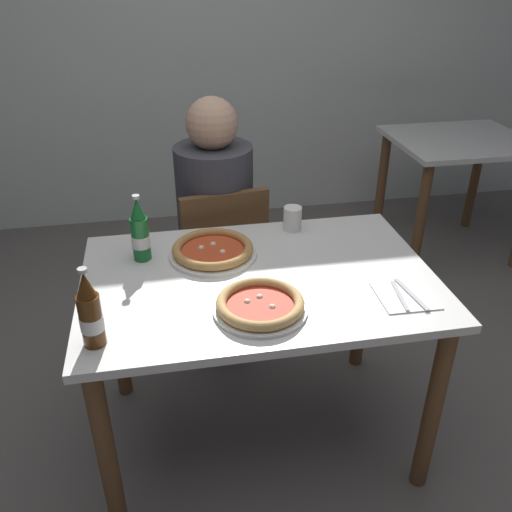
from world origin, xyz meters
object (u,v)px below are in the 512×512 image
beer_bottle_center (140,233)px  dining_table_background (457,163)px  beer_bottle_left (90,313)px  chair_behind_table (220,259)px  pizza_margherita_near (213,250)px  dining_table_main (259,303)px  paper_cup (293,218)px  napkin_with_cutlery (406,296)px  diner_seated (216,234)px  pizza_marinara_far (260,305)px

beer_bottle_center → dining_table_background: bearing=30.9°
beer_bottle_left → chair_behind_table: bearing=62.5°
pizza_margherita_near → beer_bottle_center: bearing=174.9°
dining_table_main → pizza_margherita_near: size_ratio=3.74×
beer_bottle_center → beer_bottle_left: bearing=-105.9°
pizza_margherita_near → paper_cup: 0.37m
paper_cup → pizza_margherita_near: bearing=-155.5°
pizza_margherita_near → napkin_with_cutlery: bearing=-33.6°
chair_behind_table → napkin_with_cutlery: chair_behind_table is taller
chair_behind_table → dining_table_background: (1.55, 0.71, 0.11)m
napkin_with_cutlery → paper_cup: (-0.24, 0.54, 0.04)m
dining_table_background → pizza_margherita_near: 1.99m
beer_bottle_center → napkin_with_cutlery: size_ratio=1.30×
paper_cup → dining_table_background: bearing=37.7°
pizza_margherita_near → beer_bottle_left: beer_bottle_left is taller
chair_behind_table → napkin_with_cutlery: size_ratio=4.47×
diner_seated → beer_bottle_left: bearing=-115.8°
dining_table_background → beer_bottle_center: beer_bottle_center is taller
dining_table_main → pizza_marinara_far: 0.25m
dining_table_background → pizza_margherita_near: size_ratio=2.49×
pizza_marinara_far → napkin_with_cutlery: 0.48m
dining_table_main → chair_behind_table: chair_behind_table is taller
diner_seated → dining_table_background: diner_seated is taller
chair_behind_table → beer_bottle_center: bearing=44.1°
dining_table_background → pizza_marinara_far: bearing=-135.0°
pizza_marinara_far → dining_table_main: bearing=80.5°
chair_behind_table → paper_cup: bearing=124.7°
beer_bottle_left → napkin_with_cutlery: 0.97m
pizza_margherita_near → napkin_with_cutlery: (0.58, -0.38, -0.02)m
beer_bottle_left → pizza_marinara_far: bearing=8.4°
diner_seated → dining_table_background: size_ratio=1.51×
beer_bottle_center → paper_cup: 0.60m
napkin_with_cutlery → paper_cup: bearing=114.3°
pizza_margherita_near → beer_bottle_left: 0.60m
beer_bottle_left → napkin_with_cutlery: bearing=3.7°
dining_table_background → paper_cup: bearing=-142.3°
diner_seated → beer_bottle_left: (-0.45, -0.93, 0.27)m
diner_seated → paper_cup: 0.48m
pizza_marinara_far → napkin_with_cutlery: pizza_marinara_far is taller
diner_seated → dining_table_main: bearing=-83.7°
diner_seated → pizza_margherita_near: bearing=-97.6°
paper_cup → dining_table_main: bearing=-121.4°
diner_seated → napkin_with_cutlery: bearing=-59.5°
pizza_marinara_far → napkin_with_cutlery: (0.48, -0.01, -0.02)m
pizza_marinara_far → paper_cup: size_ratio=3.10×
pizza_margherita_near → napkin_with_cutlery: pizza_margherita_near is taller
diner_seated → paper_cup: diner_seated is taller
dining_table_background → diner_seated: bearing=-157.1°
diner_seated → beer_bottle_center: diner_seated is taller
beer_bottle_left → paper_cup: (0.72, 0.60, -0.06)m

